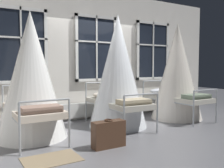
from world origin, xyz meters
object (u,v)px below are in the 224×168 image
object	(u,v)px
cot_third	(177,72)
cot_first	(31,77)
cot_second	(118,73)
suitcase_dark	(109,134)

from	to	relation	value
cot_third	cot_first	bearing A→B (deg)	88.60
cot_first	cot_second	xyz separation A→B (m)	(1.86, -0.02, 0.05)
cot_first	suitcase_dark	bearing A→B (deg)	-142.44
cot_first	cot_third	distance (m)	3.65
cot_first	cot_third	xyz separation A→B (m)	(3.65, -0.01, 0.04)
cot_first	suitcase_dark	distance (m)	1.81
cot_second	cot_third	xyz separation A→B (m)	(1.78, 0.01, -0.01)
cot_third	suitcase_dark	world-z (taller)	cot_third
cot_third	cot_second	bearing A→B (deg)	89.06
cot_first	cot_second	bearing A→B (deg)	-92.22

